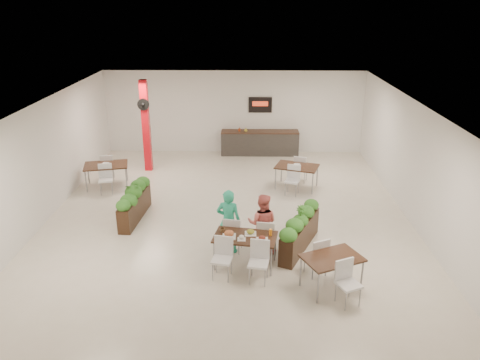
# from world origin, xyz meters

# --- Properties ---
(ground) EXTENTS (12.00, 12.00, 0.00)m
(ground) POSITION_xyz_m (0.00, 0.00, 0.00)
(ground) COLOR beige
(ground) RESTS_ON ground
(room_shell) EXTENTS (10.10, 12.10, 3.22)m
(room_shell) POSITION_xyz_m (0.00, 0.00, 2.01)
(room_shell) COLOR white
(room_shell) RESTS_ON ground
(red_column) EXTENTS (0.40, 0.41, 3.20)m
(red_column) POSITION_xyz_m (-3.00, 3.79, 1.64)
(red_column) COLOR red
(red_column) RESTS_ON ground
(service_counter) EXTENTS (3.00, 0.64, 2.20)m
(service_counter) POSITION_xyz_m (1.00, 5.65, 0.49)
(service_counter) COLOR #2D2A28
(service_counter) RESTS_ON ground
(main_table) EXTENTS (1.52, 1.81, 0.92)m
(main_table) POSITION_xyz_m (0.47, -2.59, 0.64)
(main_table) COLOR black
(main_table) RESTS_ON ground
(diner_man) EXTENTS (0.64, 0.48, 1.60)m
(diner_man) POSITION_xyz_m (0.09, -1.94, 0.80)
(diner_man) COLOR #28B086
(diner_man) RESTS_ON ground
(diner_woman) EXTENTS (0.81, 0.68, 1.49)m
(diner_woman) POSITION_xyz_m (0.89, -1.94, 0.74)
(diner_woman) COLOR #EF706A
(diner_woman) RESTS_ON ground
(planter_left) EXTENTS (0.54, 2.09, 1.10)m
(planter_left) POSITION_xyz_m (-2.58, -0.19, 0.53)
(planter_left) COLOR black
(planter_left) RESTS_ON ground
(planter_right) EXTENTS (1.16, 2.03, 1.14)m
(planter_right) POSITION_xyz_m (1.81, -1.78, 0.52)
(planter_right) COLOR black
(planter_right) RESTS_ON ground
(side_table_a) EXTENTS (1.52, 1.67, 0.92)m
(side_table_a) POSITION_xyz_m (-4.03, 2.19, 0.64)
(side_table_a) COLOR black
(side_table_a) RESTS_ON ground
(side_table_b) EXTENTS (1.53, 1.67, 0.92)m
(side_table_b) POSITION_xyz_m (2.11, 2.17, 0.64)
(side_table_b) COLOR black
(side_table_b) RESTS_ON ground
(side_table_c) EXTENTS (1.41, 1.65, 0.92)m
(side_table_c) POSITION_xyz_m (2.29, -3.47, 0.62)
(side_table_c) COLOR black
(side_table_c) RESTS_ON ground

